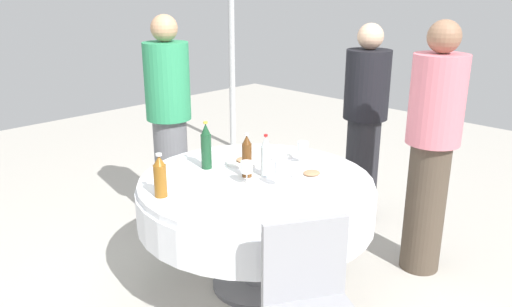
# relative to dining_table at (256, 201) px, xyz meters

# --- Properties ---
(ground_plane) EXTENTS (10.00, 10.00, 0.00)m
(ground_plane) POSITION_rel_dining_table_xyz_m (0.00, 0.00, -0.59)
(ground_plane) COLOR #B7B2A8
(dining_table) EXTENTS (1.45, 1.45, 0.74)m
(dining_table) POSITION_rel_dining_table_xyz_m (0.00, 0.00, 0.00)
(dining_table) COLOR white
(dining_table) RESTS_ON ground_plane
(bottle_clear_far) EXTENTS (0.06, 0.06, 0.26)m
(bottle_clear_far) POSITION_rel_dining_table_xyz_m (-0.08, 0.01, 0.27)
(bottle_clear_far) COLOR silver
(bottle_clear_far) RESTS_ON dining_table
(bottle_dark_green_east) EXTENTS (0.07, 0.07, 0.31)m
(bottle_dark_green_east) POSITION_rel_dining_table_xyz_m (0.09, -0.36, 0.29)
(bottle_dark_green_east) COLOR #194728
(bottle_dark_green_east) RESTS_ON dining_table
(bottle_brown_inner) EXTENTS (0.06, 0.06, 0.27)m
(bottle_brown_inner) POSITION_rel_dining_table_xyz_m (0.01, -0.07, 0.27)
(bottle_brown_inner) COLOR #593314
(bottle_brown_inner) RESTS_ON dining_table
(bottle_amber_near) EXTENTS (0.07, 0.07, 0.25)m
(bottle_amber_near) POSITION_rel_dining_table_xyz_m (0.56, -0.18, 0.26)
(bottle_amber_near) COLOR #8C5619
(bottle_amber_near) RESTS_ON dining_table
(wine_glass_near) EXTENTS (0.07, 0.07, 0.14)m
(wine_glass_near) POSITION_rel_dining_table_xyz_m (0.09, 0.02, 0.24)
(wine_glass_near) COLOR white
(wine_glass_near) RESTS_ON dining_table
(wine_glass_front) EXTENTS (0.06, 0.06, 0.16)m
(wine_glass_front) POSITION_rel_dining_table_xyz_m (0.00, 0.19, 0.27)
(wine_glass_front) COLOR white
(wine_glass_front) RESTS_ON dining_table
(wine_glass_rear) EXTENTS (0.07, 0.07, 0.15)m
(wine_glass_rear) POSITION_rel_dining_table_xyz_m (-0.41, 0.02, 0.26)
(wine_glass_rear) COLOR white
(wine_glass_rear) RESTS_ON dining_table
(plate_mid) EXTENTS (0.24, 0.24, 0.04)m
(plate_mid) POSITION_rel_dining_table_xyz_m (-0.14, -0.26, 0.16)
(plate_mid) COLOR white
(plate_mid) RESTS_ON dining_table
(plate_right) EXTENTS (0.24, 0.24, 0.04)m
(plate_right) POSITION_rel_dining_table_xyz_m (-0.26, 0.22, 0.16)
(plate_right) COLOR white
(plate_right) RESTS_ON dining_table
(knife_east) EXTENTS (0.18, 0.03, 0.00)m
(knife_east) POSITION_rel_dining_table_xyz_m (0.41, 0.21, 0.15)
(knife_east) COLOR silver
(knife_east) RESTS_ON dining_table
(folded_napkin) EXTENTS (0.19, 0.19, 0.02)m
(folded_napkin) POSITION_rel_dining_table_xyz_m (-0.40, -0.18, 0.16)
(folded_napkin) COLOR white
(folded_napkin) RESTS_ON dining_table
(person_far) EXTENTS (0.34, 0.34, 1.66)m
(person_far) POSITION_rel_dining_table_xyz_m (-0.18, -1.11, 0.27)
(person_far) COLOR slate
(person_far) RESTS_ON ground_plane
(person_east) EXTENTS (0.34, 0.34, 1.66)m
(person_east) POSITION_rel_dining_table_xyz_m (-0.96, 0.64, 0.28)
(person_east) COLOR #4C3F33
(person_east) RESTS_ON ground_plane
(person_inner) EXTENTS (0.34, 0.34, 1.59)m
(person_inner) POSITION_rel_dining_table_xyz_m (-1.28, -0.08, 0.24)
(person_inner) COLOR #26262B
(person_inner) RESTS_ON ground_plane
(chair_rear) EXTENTS (0.55, 0.55, 0.87)m
(chair_rear) POSITION_rel_dining_table_xyz_m (0.49, 0.83, -0.07)
(chair_rear) COLOR #99999E
(chair_rear) RESTS_ON ground_plane
(tent_pole_main) EXTENTS (0.07, 0.07, 2.54)m
(tent_pole_main) POSITION_rel_dining_table_xyz_m (-1.92, -2.29, 0.68)
(tent_pole_main) COLOR #B2B5B7
(tent_pole_main) RESTS_ON ground_plane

